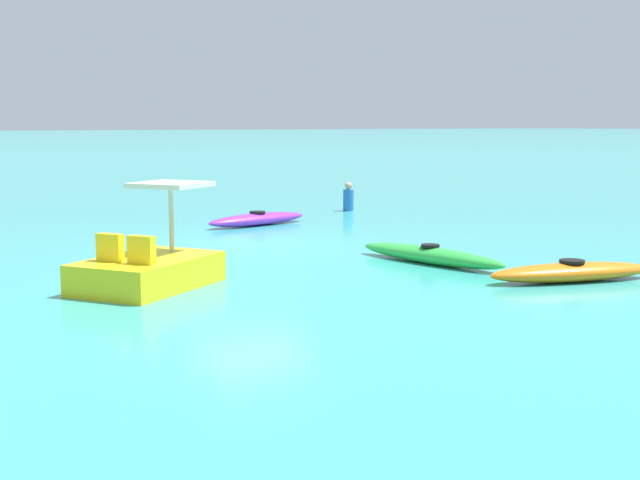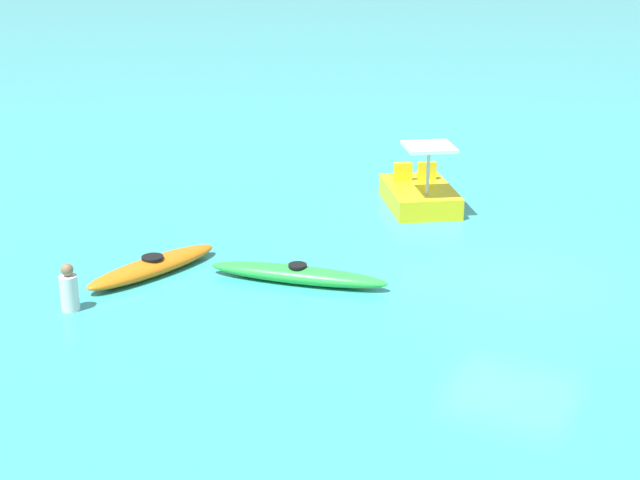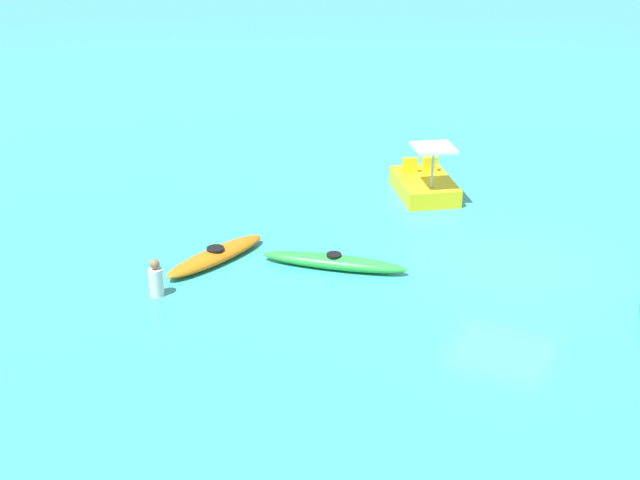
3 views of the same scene
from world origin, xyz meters
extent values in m
plane|color=#38ADA8|center=(0.00, 0.00, 0.00)|extent=(600.00, 600.00, 0.00)
ellipsoid|color=purple|center=(-3.53, 1.85, 0.16)|extent=(1.37, 3.19, 0.32)
cylinder|color=black|center=(-3.53, 1.85, 0.35)|extent=(0.50, 0.50, 0.05)
ellipsoid|color=orange|center=(6.41, 3.00, 0.16)|extent=(1.37, 3.09, 0.32)
cylinder|color=black|center=(6.41, 3.00, 0.35)|extent=(0.51, 0.51, 0.05)
ellipsoid|color=green|center=(3.72, 2.05, 0.16)|extent=(3.55, 1.27, 0.32)
cylinder|color=black|center=(3.72, 2.05, 0.35)|extent=(0.42, 0.42, 0.05)
cube|color=yellow|center=(3.45, -3.44, 0.25)|extent=(2.62, 2.82, 0.50)
cube|color=yellow|center=(3.53, -4.06, 0.72)|extent=(0.45, 0.39, 0.44)
cube|color=yellow|center=(4.01, -3.71, 0.72)|extent=(0.45, 0.39, 0.44)
cylinder|color=#B2B2B7|center=(3.04, -2.87, 1.05)|extent=(0.08, 0.08, 1.10)
cube|color=silver|center=(3.04, -2.87, 1.64)|extent=(1.53, 1.53, 0.08)
cylinder|color=blue|center=(-5.53, 5.86, 0.33)|extent=(0.45, 0.45, 0.65)
sphere|color=tan|center=(-5.53, 5.86, 0.77)|extent=(0.22, 0.22, 0.22)
camera|label=1|loc=(16.84, -7.80, 2.67)|focal=48.49mm
camera|label=2|loc=(-3.98, 15.64, 6.57)|focal=49.89mm
camera|label=3|loc=(-3.95, 18.24, 8.87)|focal=47.26mm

